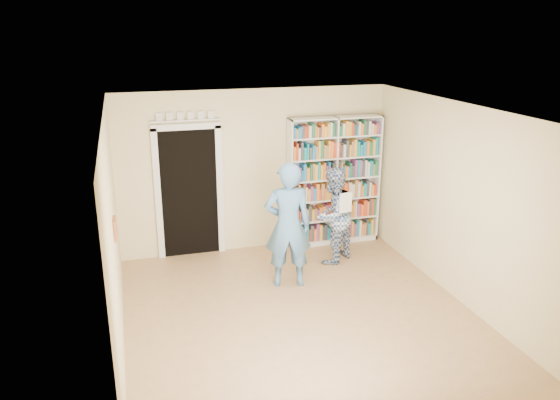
# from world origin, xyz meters

# --- Properties ---
(floor) EXTENTS (5.00, 5.00, 0.00)m
(floor) POSITION_xyz_m (0.00, 0.00, 0.00)
(floor) COLOR #A37A4F
(floor) RESTS_ON ground
(ceiling) EXTENTS (5.00, 5.00, 0.00)m
(ceiling) POSITION_xyz_m (0.00, 0.00, 2.70)
(ceiling) COLOR white
(ceiling) RESTS_ON wall_back
(wall_back) EXTENTS (4.50, 0.00, 4.50)m
(wall_back) POSITION_xyz_m (0.00, 2.50, 1.35)
(wall_back) COLOR #F7E5AA
(wall_back) RESTS_ON floor
(wall_left) EXTENTS (0.00, 5.00, 5.00)m
(wall_left) POSITION_xyz_m (-2.25, 0.00, 1.35)
(wall_left) COLOR #F7E5AA
(wall_left) RESTS_ON floor
(wall_right) EXTENTS (0.00, 5.00, 5.00)m
(wall_right) POSITION_xyz_m (2.25, 0.00, 1.35)
(wall_right) COLOR #F7E5AA
(wall_right) RESTS_ON floor
(bookshelf) EXTENTS (1.61, 0.30, 2.21)m
(bookshelf) POSITION_xyz_m (1.35, 2.34, 1.12)
(bookshelf) COLOR white
(bookshelf) RESTS_ON floor
(doorway) EXTENTS (1.10, 0.08, 2.43)m
(doorway) POSITION_xyz_m (-1.10, 2.48, 1.18)
(doorway) COLOR black
(doorway) RESTS_ON floor
(wall_art) EXTENTS (0.03, 0.25, 0.25)m
(wall_art) POSITION_xyz_m (-2.23, 0.20, 1.40)
(wall_art) COLOR brown
(wall_art) RESTS_ON wall_left
(man_blue) EXTENTS (0.75, 0.56, 1.86)m
(man_blue) POSITION_xyz_m (0.11, 0.95, 0.93)
(man_blue) COLOR #5080B2
(man_blue) RESTS_ON floor
(man_plaid) EXTENTS (0.96, 0.91, 1.56)m
(man_plaid) POSITION_xyz_m (1.03, 1.57, 0.78)
(man_plaid) COLOR #2A4A82
(man_plaid) RESTS_ON floor
(paper_sheet) EXTENTS (0.22, 0.06, 0.32)m
(paper_sheet) POSITION_xyz_m (1.13, 1.29, 1.07)
(paper_sheet) COLOR white
(paper_sheet) RESTS_ON man_plaid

